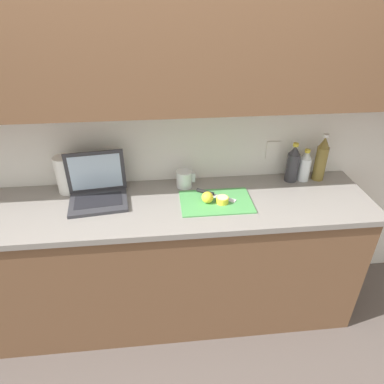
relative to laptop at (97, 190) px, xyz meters
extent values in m
plane|color=#564C47|center=(0.40, -0.10, -0.97)|extent=(12.00, 12.00, 0.00)
cube|color=white|center=(0.40, 0.23, 0.33)|extent=(5.20, 0.06, 2.60)
cube|color=white|center=(0.08, 0.19, 0.12)|extent=(0.09, 0.01, 0.12)
cube|color=white|center=(1.11, 0.19, 0.12)|extent=(0.09, 0.01, 0.12)
cube|color=brown|center=(0.40, 0.04, 0.80)|extent=(4.42, 0.32, 0.70)
cube|color=brown|center=(0.40, -0.10, -0.53)|extent=(2.36, 0.55, 0.87)
cube|color=gray|center=(0.40, -0.10, -0.08)|extent=(2.44, 0.59, 0.03)
cube|color=#9EA3A8|center=(-0.54, -0.07, -0.15)|extent=(0.43, 0.38, 0.16)
cube|color=#333338|center=(0.01, -0.05, -0.05)|extent=(0.36, 0.30, 0.02)
cube|color=black|center=(0.01, -0.05, -0.04)|extent=(0.29, 0.18, 0.00)
cube|color=#333338|center=(-0.01, 0.08, 0.08)|extent=(0.34, 0.05, 0.26)
cube|color=silver|center=(-0.01, 0.07, 0.08)|extent=(0.30, 0.04, 0.22)
cube|color=#4C9E51|center=(0.69, -0.11, -0.06)|extent=(0.42, 0.28, 0.01)
cube|color=silver|center=(0.74, -0.09, -0.05)|extent=(0.14, 0.11, 0.00)
cylinder|color=black|center=(0.64, -0.02, -0.05)|extent=(0.10, 0.08, 0.02)
cylinder|color=yellow|center=(0.72, -0.13, -0.04)|extent=(0.07, 0.07, 0.04)
cylinder|color=#F4EAA3|center=(0.72, -0.13, -0.02)|extent=(0.06, 0.06, 0.00)
sphere|color=yellow|center=(0.64, -0.12, -0.02)|extent=(0.07, 0.07, 0.07)
cylinder|color=#333338|center=(1.22, 0.10, 0.03)|extent=(0.08, 0.08, 0.19)
cone|color=#333338|center=(1.22, 0.10, 0.15)|extent=(0.07, 0.07, 0.05)
cylinder|color=gold|center=(1.22, 0.10, 0.19)|extent=(0.04, 0.04, 0.02)
cylinder|color=silver|center=(1.30, 0.10, 0.01)|extent=(0.08, 0.08, 0.15)
cone|color=silver|center=(1.30, 0.10, 0.11)|extent=(0.07, 0.07, 0.04)
cylinder|color=gold|center=(1.30, 0.10, 0.14)|extent=(0.03, 0.03, 0.02)
cylinder|color=olive|center=(1.40, 0.10, 0.05)|extent=(0.07, 0.07, 0.22)
cone|color=olive|center=(1.40, 0.10, 0.20)|extent=(0.07, 0.07, 0.07)
cylinder|color=white|center=(1.40, 0.10, 0.24)|extent=(0.03, 0.03, 0.02)
cylinder|color=silver|center=(0.52, 0.10, -0.01)|extent=(0.10, 0.10, 0.11)
cube|color=silver|center=(0.58, 0.10, -0.01)|extent=(0.02, 0.01, 0.06)
cylinder|color=white|center=(-0.19, 0.11, 0.05)|extent=(0.12, 0.12, 0.23)
camera|label=1|loc=(0.38, -1.78, 1.02)|focal=32.00mm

